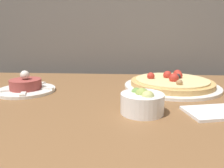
% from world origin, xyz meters
% --- Properties ---
extents(dining_table, '(1.34, 0.81, 0.74)m').
position_xyz_m(dining_table, '(0.00, 0.41, 0.65)').
color(dining_table, brown).
rests_on(dining_table, ground_plane).
extents(pizza_plate, '(0.36, 0.36, 0.06)m').
position_xyz_m(pizza_plate, '(0.20, 0.55, 0.76)').
color(pizza_plate, white).
rests_on(pizza_plate, dining_table).
extents(tartare_plate, '(0.20, 0.20, 0.08)m').
position_xyz_m(tartare_plate, '(-0.33, 0.45, 0.76)').
color(tartare_plate, white).
rests_on(tartare_plate, dining_table).
extents(small_bowl, '(0.11, 0.11, 0.07)m').
position_xyz_m(small_bowl, '(0.07, 0.27, 0.77)').
color(small_bowl, white).
rests_on(small_bowl, dining_table).
extents(napkin, '(0.19, 0.14, 0.01)m').
position_xyz_m(napkin, '(0.27, 0.28, 0.74)').
color(napkin, white).
rests_on(napkin, dining_table).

